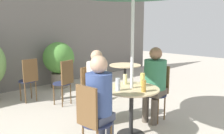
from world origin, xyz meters
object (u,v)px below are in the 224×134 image
Objects in this scene: bistro_chair_1 at (91,89)px; seated_person_0 at (154,79)px; potted_plant_1 at (59,61)px; cafe_table_far at (125,72)px; bistro_chair_0 at (158,88)px; bistro_chair_3 at (29,77)px; seated_person_1 at (98,81)px; bistro_chair_2 at (92,117)px; beer_glass_3 at (118,84)px; beer_glass_2 at (125,79)px; cafe_table_near at (131,99)px; beer_glass_1 at (143,79)px; seated_person_2 at (100,97)px; beer_glass_0 at (144,86)px; bistro_chair_4 at (65,79)px.

bistro_chair_1 is 0.74× the size of seated_person_0.
seated_person_0 is 1.04× the size of potted_plant_1.
cafe_table_far is 0.78× the size of bistro_chair_1.
bistro_chair_0 is 2.66m from bistro_chair_3.
seated_person_1 is (-0.73, 0.58, -0.01)m from seated_person_0.
bistro_chair_2 is 0.64m from beer_glass_3.
potted_plant_1 reaches higher than beer_glass_2.
cafe_table_near is at bearing -90.00° from seated_person_1.
cafe_table_far is 3.96× the size of beer_glass_1.
seated_person_1 is 0.64m from beer_glass_3.
seated_person_1 is (-0.08, 0.65, 0.17)m from cafe_table_near.
beer_glass_1 is 1.05× the size of beer_glass_3.
bistro_chair_0 is (-0.60, -1.32, 0.01)m from cafe_table_far.
seated_person_2 is at bearing -143.95° from cafe_table_far.
beer_glass_0 reaches higher than cafe_table_near.
bistro_chair_0 reaches higher than beer_glass_0.
bistro_chair_3 is 0.74× the size of seated_person_0.
bistro_chair_2 is 1.00× the size of bistro_chair_4.
beer_glass_2 is (-0.56, 0.14, 0.06)m from seated_person_0.
bistro_chair_4 is 1.81m from beer_glass_1.
seated_person_1 is at bearing 96.63° from cafe_table_near.
beer_glass_2 is at bearing 66.13° from cafe_table_near.
cafe_table_near is 2.49m from bistro_chair_3.
bistro_chair_4 is at bearing 77.81° from bistro_chair_1.
seated_person_2 reaches higher than beer_glass_0.
seated_person_0 reaches higher than seated_person_2.
seated_person_0 reaches higher than beer_glass_1.
beer_glass_2 is at bearing 101.30° from bistro_chair_3.
potted_plant_1 reaches higher than bistro_chair_4.
cafe_table_far is 1.44m from bistro_chair_4.
bistro_chair_4 is 6.08× the size of beer_glass_2.
seated_person_1 is at bearing -129.40° from bistro_chair_0.
beer_glass_3 reaches higher than cafe_table_far.
bistro_chair_2 is 5.32× the size of beer_glass_3.
cafe_table_far is 4.52× the size of beer_glass_0.
bistro_chair_1 is 1.05m from seated_person_0.
cafe_table_far is 1.45m from bistro_chair_0.
bistro_chair_0 is 1.00× the size of bistro_chair_3.
beer_glass_2 is at bearing -100.80° from potted_plant_1.
bistro_chair_4 is at bearing 89.19° from beer_glass_0.
beer_glass_3 is at bearing -139.78° from cafe_table_far.
beer_glass_0 is (-0.03, -0.23, 0.24)m from cafe_table_near.
seated_person_1 is 7.98× the size of beer_glass_2.
bistro_chair_4 is (-1.39, 0.35, 0.01)m from cafe_table_far.
bistro_chair_3 is at bearing 150.31° from cafe_table_far.
bistro_chair_1 is 0.22m from seated_person_1.
seated_person_0 is at bearing 24.38° from beer_glass_0.
cafe_table_near is 4.49× the size of beer_glass_3.
bistro_chair_0 is at bearing -39.40° from seated_person_1.
beer_glass_1 reaches higher than beer_glass_2.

